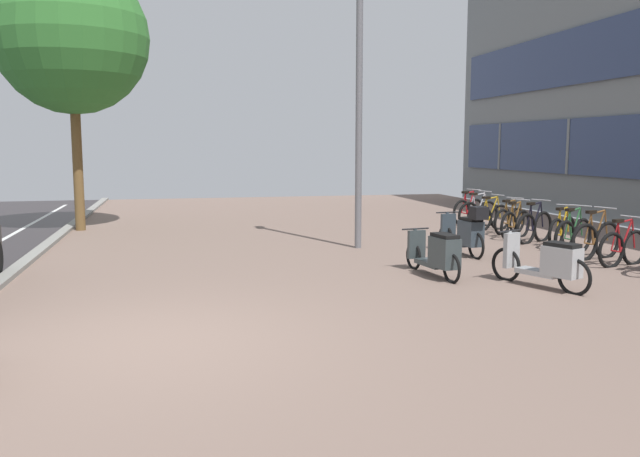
{
  "coord_description": "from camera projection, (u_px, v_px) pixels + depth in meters",
  "views": [
    {
      "loc": [
        0.31,
        -7.2,
        2.17
      ],
      "look_at": [
        2.37,
        1.89,
        0.97
      ],
      "focal_mm": 36.23,
      "sensor_mm": 36.0,
      "label": 1
    }
  ],
  "objects": [
    {
      "name": "scooter_far",
      "position": [
        466.0,
        232.0,
        12.75
      ],
      "size": [
        0.53,
        1.72,
        1.04
      ],
      "color": "black",
      "rests_on": "ground"
    },
    {
      "name": "bicycle_rack_05",
      "position": [
        535.0,
        227.0,
        14.48
      ],
      "size": [
        1.27,
        0.69,
        1.0
      ],
      "color": "black",
      "rests_on": "ground"
    },
    {
      "name": "bicycle_rack_04",
      "position": [
        562.0,
        232.0,
        13.83
      ],
      "size": [
        1.11,
        0.74,
        0.94
      ],
      "color": "black",
      "rests_on": "ground"
    },
    {
      "name": "scooter_near",
      "position": [
        438.0,
        253.0,
        10.64
      ],
      "size": [
        0.58,
        1.74,
        0.78
      ],
      "color": "black",
      "rests_on": "ground"
    },
    {
      "name": "bicycle_rack_03",
      "position": [
        573.0,
        236.0,
        13.07
      ],
      "size": [
        1.27,
        0.66,
        1.0
      ],
      "color": "black",
      "rests_on": "ground"
    },
    {
      "name": "scooter_mid",
      "position": [
        547.0,
        263.0,
        9.79
      ],
      "size": [
        0.86,
        1.67,
        0.85
      ],
      "color": "black",
      "rests_on": "ground"
    },
    {
      "name": "bicycle_rack_09",
      "position": [
        478.0,
        214.0,
        17.32
      ],
      "size": [
        1.36,
        0.52,
        1.0
      ],
      "color": "black",
      "rests_on": "ground"
    },
    {
      "name": "lamp_post",
      "position": [
        359.0,
        74.0,
        13.3
      ],
      "size": [
        0.2,
        0.52,
        6.6
      ],
      "color": "slate",
      "rests_on": "ground"
    },
    {
      "name": "bicycle_rack_10",
      "position": [
        469.0,
        211.0,
        18.04
      ],
      "size": [
        1.23,
        0.66,
        0.99
      ],
      "color": "black",
      "rests_on": "ground"
    },
    {
      "name": "bicycle_rack_06",
      "position": [
        515.0,
        224.0,
        15.17
      ],
      "size": [
        1.15,
        0.72,
        0.95
      ],
      "color": "black",
      "rests_on": "ground"
    },
    {
      "name": "street_tree",
      "position": [
        72.0,
        38.0,
        16.02
      ],
      "size": [
        3.78,
        3.78,
        6.72
      ],
      "color": "brown",
      "rests_on": "ground"
    },
    {
      "name": "bicycle_rack_08",
      "position": [
        491.0,
        217.0,
        16.61
      ],
      "size": [
        1.29,
        0.48,
        0.95
      ],
      "color": "black",
      "rests_on": "ground"
    },
    {
      "name": "bicycle_rack_02",
      "position": [
        596.0,
        240.0,
        12.36
      ],
      "size": [
        1.38,
        0.53,
        1.03
      ],
      "color": "black",
      "rests_on": "ground"
    },
    {
      "name": "ground",
      "position": [
        277.0,
        336.0,
        7.48
      ],
      "size": [
        21.0,
        40.0,
        0.13
      ],
      "color": "#2C2628"
    },
    {
      "name": "bicycle_rack_01",
      "position": [
        623.0,
        248.0,
        11.67
      ],
      "size": [
        1.28,
        0.49,
        0.93
      ],
      "color": "black",
      "rests_on": "ground"
    },
    {
      "name": "bicycle_rack_07",
      "position": [
        510.0,
        221.0,
        15.94
      ],
      "size": [
        1.18,
        0.67,
        0.93
      ],
      "color": "black",
      "rests_on": "ground"
    }
  ]
}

